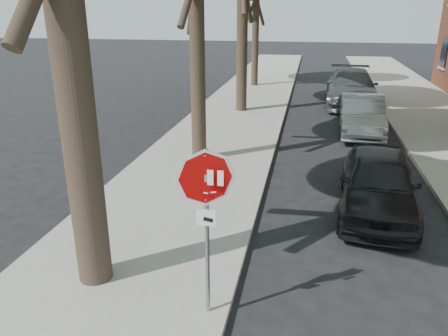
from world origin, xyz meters
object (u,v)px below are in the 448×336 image
Objects in this scene: car_b at (362,115)px; car_a at (378,183)px; stop_sign at (206,203)px; car_c at (351,88)px.

car_a is at bearing -90.39° from car_b.
car_a is at bearing 56.01° from stop_sign.
car_c is (3.30, 16.77, -1.11)m from stop_sign.
stop_sign reaches higher than car_b.
car_a is (3.00, 4.44, -1.24)m from stop_sign.
car_b is at bearing 73.91° from stop_sign.
stop_sign is 0.45× the size of car_c.
stop_sign reaches higher than car_c.
car_c is at bearing 94.19° from car_a.
car_b is (3.30, 11.44, -1.24)m from stop_sign.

